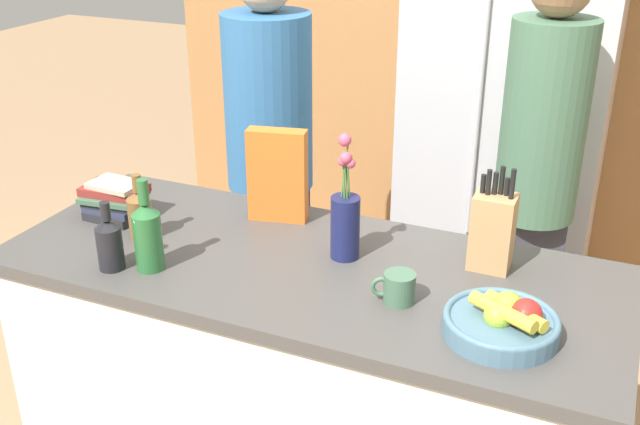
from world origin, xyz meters
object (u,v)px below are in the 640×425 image
object	(u,v)px
book_stack	(115,200)
bottle_vinegar	(148,234)
cereal_box	(277,176)
fruit_bowl	(503,321)
bottle_oil	(140,213)
coffee_mug	(398,288)
bottle_wine	(109,243)
knife_block	(493,230)
person_at_sink	(270,152)
person_in_blue	(537,173)
refrigerator	(508,106)
flower_vase	(345,219)

from	to	relation	value
book_stack	bottle_vinegar	bearing A→B (deg)	-38.88
cereal_box	book_stack	world-z (taller)	cereal_box
fruit_bowl	cereal_box	size ratio (longest dim) A/B	0.94
fruit_bowl	bottle_oil	distance (m)	1.11
fruit_bowl	coffee_mug	distance (m)	0.28
cereal_box	bottle_wine	xyz separation A→B (m)	(-0.28, -0.48, -0.07)
cereal_box	book_stack	bearing A→B (deg)	-158.47
bottle_oil	bottle_vinegar	world-z (taller)	bottle_vinegar
knife_block	bottle_wine	bearing A→B (deg)	-156.11
knife_block	bottle_wine	size ratio (longest dim) A/B	1.51
person_at_sink	person_in_blue	world-z (taller)	person_in_blue
bottle_vinegar	person_in_blue	distance (m)	1.35
cereal_box	person_in_blue	world-z (taller)	person_in_blue
fruit_bowl	cereal_box	world-z (taller)	cereal_box
bottle_oil	bottle_wine	distance (m)	0.19
fruit_bowl	bottle_vinegar	xyz separation A→B (m)	(-0.97, -0.06, 0.07)
bottle_oil	person_in_blue	size ratio (longest dim) A/B	0.12
fruit_bowl	knife_block	size ratio (longest dim) A/B	0.92
coffee_mug	person_at_sink	xyz separation A→B (m)	(-0.79, 0.82, -0.02)
refrigerator	flower_vase	distance (m)	1.35
refrigerator	bottle_wine	xyz separation A→B (m)	(-0.78, -1.66, -0.03)
knife_block	bottle_wine	xyz separation A→B (m)	(-0.97, -0.43, -0.04)
bottle_wine	refrigerator	bearing A→B (deg)	64.80
refrigerator	book_stack	world-z (taller)	refrigerator
bottle_oil	bottle_vinegar	bearing A→B (deg)	-47.62
flower_vase	bottle_wine	bearing A→B (deg)	-150.54
book_stack	bottle_wine	bearing A→B (deg)	-54.68
bottle_vinegar	bottle_wine	bearing A→B (deg)	-157.07
person_in_blue	fruit_bowl	bearing A→B (deg)	-106.87
flower_vase	bottle_vinegar	world-z (taller)	flower_vase
flower_vase	coffee_mug	size ratio (longest dim) A/B	3.26
flower_vase	bottle_vinegar	size ratio (longest dim) A/B	1.38
bottle_oil	person_at_sink	distance (m)	0.78
bottle_vinegar	bottle_oil	bearing A→B (deg)	132.38
bottle_oil	person_in_blue	distance (m)	1.34
refrigerator	flower_vase	world-z (taller)	refrigerator
refrigerator	cereal_box	size ratio (longest dim) A/B	6.88
coffee_mug	bottle_oil	bearing A→B (deg)	177.09
refrigerator	book_stack	xyz separation A→B (m)	(-0.98, -1.37, -0.05)
refrigerator	bottle_vinegar	xyz separation A→B (m)	(-0.68, -1.61, -0.01)
person_in_blue	coffee_mug	bearing A→B (deg)	-124.16
bottle_vinegar	cereal_box	bearing A→B (deg)	67.24
person_at_sink	person_in_blue	distance (m)	1.00
refrigerator	knife_block	xyz separation A→B (m)	(0.19, -1.23, 0.00)
fruit_bowl	flower_vase	size ratio (longest dim) A/B	0.75
flower_vase	person_in_blue	size ratio (longest dim) A/B	0.22
fruit_bowl	book_stack	bearing A→B (deg)	171.83
flower_vase	refrigerator	bearing A→B (deg)	81.21
flower_vase	coffee_mug	xyz separation A→B (m)	(0.22, -0.17, -0.08)
bottle_wine	person_at_sink	distance (m)	0.97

